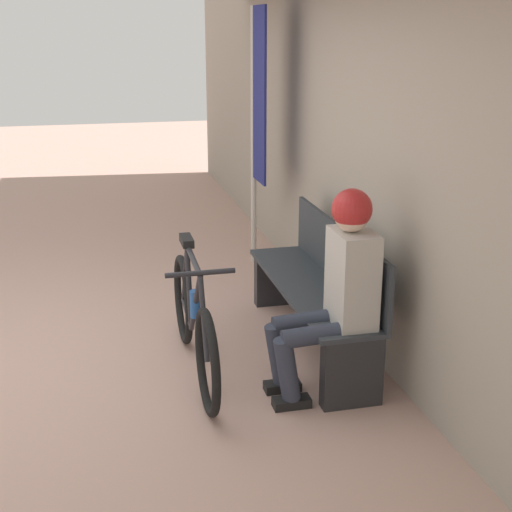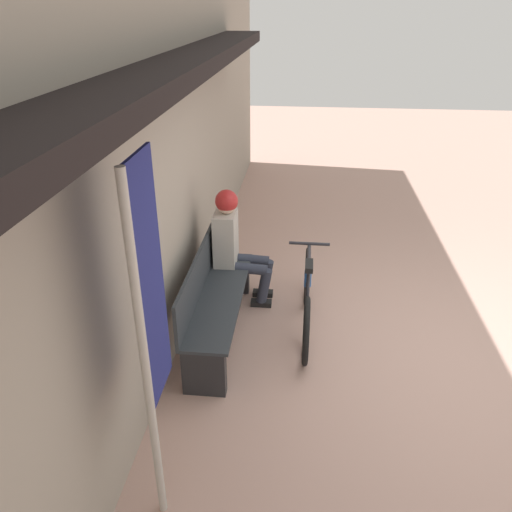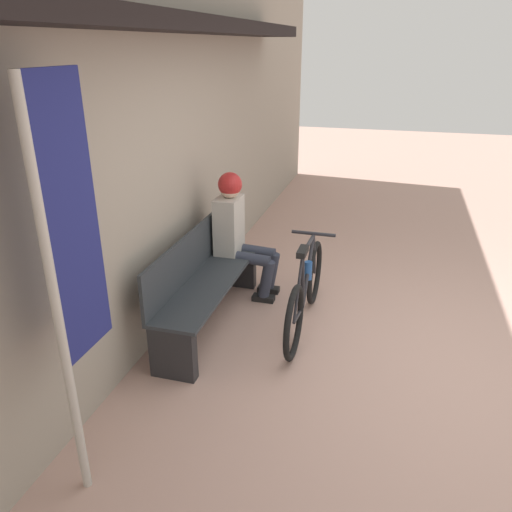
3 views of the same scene
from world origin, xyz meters
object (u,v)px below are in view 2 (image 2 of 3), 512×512
(park_bench_near, at_px, (214,299))
(bicycle, at_px, (307,298))
(person_seated, at_px, (234,240))
(banner_pole, at_px, (149,312))

(park_bench_near, bearing_deg, bicycle, -77.24)
(bicycle, xyz_separation_m, person_seated, (0.46, 0.77, 0.37))
(park_bench_near, bearing_deg, banner_pole, 179.79)
(banner_pole, bearing_deg, park_bench_near, -0.21)
(person_seated, height_order, banner_pole, banner_pole)
(park_bench_near, height_order, banner_pole, banner_pole)
(park_bench_near, distance_m, person_seated, 0.73)
(park_bench_near, relative_size, bicycle, 1.08)
(bicycle, xyz_separation_m, banner_pole, (-1.94, 0.88, 1.06))
(park_bench_near, relative_size, person_seated, 1.39)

